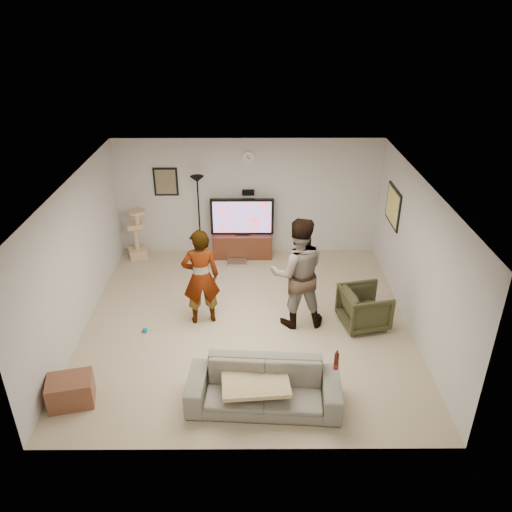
{
  "coord_description": "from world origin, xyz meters",
  "views": [
    {
      "loc": [
        0.11,
        -7.21,
        5.01
      ],
      "look_at": [
        0.15,
        0.2,
        1.18
      ],
      "focal_mm": 35.37,
      "sensor_mm": 36.0,
      "label": 1
    }
  ],
  "objects_px": {
    "tv_stand": "(243,245)",
    "floor_lamp": "(199,217)",
    "side_table": "(71,391)",
    "person_left": "(201,277)",
    "armchair": "(364,308)",
    "sofa": "(264,387)",
    "tv": "(242,217)",
    "person_right": "(298,273)",
    "cat_tree": "(136,234)",
    "beer_bottle": "(336,361)"
  },
  "relations": [
    {
      "from": "sofa",
      "to": "floor_lamp",
      "type": "bearing_deg",
      "value": 109.65
    },
    {
      "from": "cat_tree",
      "to": "beer_bottle",
      "type": "height_order",
      "value": "cat_tree"
    },
    {
      "from": "person_left",
      "to": "tv",
      "type": "bearing_deg",
      "value": -116.6
    },
    {
      "from": "cat_tree",
      "to": "side_table",
      "type": "relative_size",
      "value": 1.86
    },
    {
      "from": "beer_bottle",
      "to": "sofa",
      "type": "bearing_deg",
      "value": 180.0
    },
    {
      "from": "person_left",
      "to": "floor_lamp",
      "type": "bearing_deg",
      "value": -95.93
    },
    {
      "from": "person_left",
      "to": "sofa",
      "type": "distance_m",
      "value": 2.33
    },
    {
      "from": "beer_bottle",
      "to": "cat_tree",
      "type": "bearing_deg",
      "value": 129.09
    },
    {
      "from": "person_left",
      "to": "armchair",
      "type": "relative_size",
      "value": 2.28
    },
    {
      "from": "tv",
      "to": "person_left",
      "type": "height_order",
      "value": "person_left"
    },
    {
      "from": "tv_stand",
      "to": "armchair",
      "type": "relative_size",
      "value": 1.66
    },
    {
      "from": "floor_lamp",
      "to": "armchair",
      "type": "bearing_deg",
      "value": -41.26
    },
    {
      "from": "person_right",
      "to": "sofa",
      "type": "height_order",
      "value": "person_right"
    },
    {
      "from": "person_right",
      "to": "beer_bottle",
      "type": "relative_size",
      "value": 7.74
    },
    {
      "from": "tv_stand",
      "to": "side_table",
      "type": "relative_size",
      "value": 2.1
    },
    {
      "from": "tv_stand",
      "to": "side_table",
      "type": "height_order",
      "value": "tv_stand"
    },
    {
      "from": "tv",
      "to": "armchair",
      "type": "bearing_deg",
      "value": -50.94
    },
    {
      "from": "person_left",
      "to": "side_table",
      "type": "xyz_separation_m",
      "value": [
        -1.63,
        -1.98,
        -0.66
      ]
    },
    {
      "from": "person_right",
      "to": "beer_bottle",
      "type": "xyz_separation_m",
      "value": [
        0.37,
        -1.96,
        -0.24
      ]
    },
    {
      "from": "person_right",
      "to": "beer_bottle",
      "type": "bearing_deg",
      "value": 95.68
    },
    {
      "from": "cat_tree",
      "to": "side_table",
      "type": "distance_m",
      "value": 4.37
    },
    {
      "from": "floor_lamp",
      "to": "beer_bottle",
      "type": "distance_m",
      "value": 5.03
    },
    {
      "from": "side_table",
      "to": "person_left",
      "type": "bearing_deg",
      "value": 50.43
    },
    {
      "from": "tv_stand",
      "to": "tv",
      "type": "relative_size",
      "value": 0.95
    },
    {
      "from": "tv_stand",
      "to": "beer_bottle",
      "type": "bearing_deg",
      "value": -73.46
    },
    {
      "from": "tv_stand",
      "to": "tv",
      "type": "bearing_deg",
      "value": 0.0
    },
    {
      "from": "person_right",
      "to": "sofa",
      "type": "xyz_separation_m",
      "value": [
        -0.59,
        -1.96,
        -0.67
      ]
    },
    {
      "from": "tv_stand",
      "to": "sofa",
      "type": "relative_size",
      "value": 0.61
    },
    {
      "from": "tv_stand",
      "to": "person_left",
      "type": "bearing_deg",
      "value": -104.64
    },
    {
      "from": "armchair",
      "to": "person_left",
      "type": "bearing_deg",
      "value": 74.83
    },
    {
      "from": "person_left",
      "to": "person_right",
      "type": "relative_size",
      "value": 0.89
    },
    {
      "from": "floor_lamp",
      "to": "tv",
      "type": "bearing_deg",
      "value": -2.86
    },
    {
      "from": "cat_tree",
      "to": "person_right",
      "type": "xyz_separation_m",
      "value": [
        3.21,
        -2.44,
        0.41
      ]
    },
    {
      "from": "tv",
      "to": "floor_lamp",
      "type": "distance_m",
      "value": 0.9
    },
    {
      "from": "tv_stand",
      "to": "floor_lamp",
      "type": "bearing_deg",
      "value": 177.14
    },
    {
      "from": "floor_lamp",
      "to": "cat_tree",
      "type": "relative_size",
      "value": 1.6
    },
    {
      "from": "tv_stand",
      "to": "floor_lamp",
      "type": "xyz_separation_m",
      "value": [
        -0.9,
        0.04,
        0.62
      ]
    },
    {
      "from": "tv",
      "to": "cat_tree",
      "type": "bearing_deg",
      "value": -178.33
    },
    {
      "from": "floor_lamp",
      "to": "side_table",
      "type": "bearing_deg",
      "value": -107.05
    },
    {
      "from": "cat_tree",
      "to": "armchair",
      "type": "bearing_deg",
      "value": -30.13
    },
    {
      "from": "floor_lamp",
      "to": "armchair",
      "type": "height_order",
      "value": "floor_lamp"
    },
    {
      "from": "tv_stand",
      "to": "tv",
      "type": "height_order",
      "value": "tv"
    },
    {
      "from": "floor_lamp",
      "to": "beer_bottle",
      "type": "xyz_separation_m",
      "value": [
        2.23,
        -4.51,
        -0.16
      ]
    },
    {
      "from": "tv_stand",
      "to": "sofa",
      "type": "bearing_deg",
      "value": -85.22
    },
    {
      "from": "cat_tree",
      "to": "armchair",
      "type": "relative_size",
      "value": 1.47
    },
    {
      "from": "cat_tree",
      "to": "floor_lamp",
      "type": "bearing_deg",
      "value": 4.69
    },
    {
      "from": "floor_lamp",
      "to": "sofa",
      "type": "relative_size",
      "value": 0.85
    },
    {
      "from": "tv",
      "to": "person_right",
      "type": "bearing_deg",
      "value": -69.08
    },
    {
      "from": "sofa",
      "to": "side_table",
      "type": "distance_m",
      "value": 2.65
    },
    {
      "from": "floor_lamp",
      "to": "person_left",
      "type": "distance_m",
      "value": 2.51
    }
  ]
}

